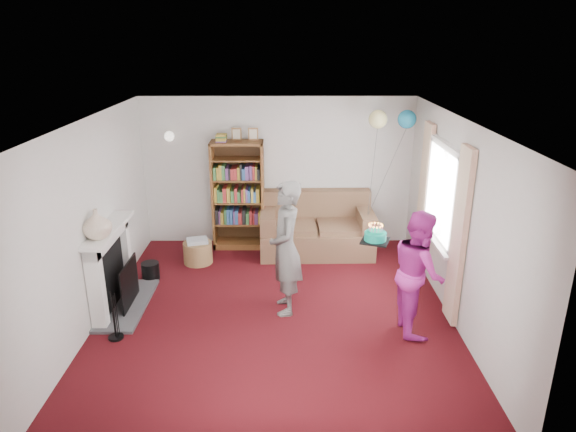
{
  "coord_description": "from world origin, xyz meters",
  "views": [
    {
      "loc": [
        0.14,
        -5.88,
        3.44
      ],
      "look_at": [
        0.17,
        0.6,
        1.13
      ],
      "focal_mm": 32.0,
      "sensor_mm": 36.0,
      "label": 1
    }
  ],
  "objects_px": {
    "sofa": "(316,230)",
    "birthday_cake": "(375,236)",
    "person_striped": "(286,248)",
    "bookcase": "(238,196)",
    "person_magenta": "(418,272)"
  },
  "relations": [
    {
      "from": "sofa",
      "to": "person_striped",
      "type": "distance_m",
      "value": 2.11
    },
    {
      "from": "birthday_cake",
      "to": "sofa",
      "type": "bearing_deg",
      "value": 105.78
    },
    {
      "from": "bookcase",
      "to": "person_magenta",
      "type": "xyz_separation_m",
      "value": [
        2.37,
        -2.66,
        -0.13
      ]
    },
    {
      "from": "sofa",
      "to": "birthday_cake",
      "type": "relative_size",
      "value": 5.67
    },
    {
      "from": "sofa",
      "to": "person_striped",
      "type": "height_order",
      "value": "person_striped"
    },
    {
      "from": "person_striped",
      "to": "sofa",
      "type": "bearing_deg",
      "value": 160.44
    },
    {
      "from": "bookcase",
      "to": "birthday_cake",
      "type": "relative_size",
      "value": 6.26
    },
    {
      "from": "person_magenta",
      "to": "birthday_cake",
      "type": "distance_m",
      "value": 0.67
    },
    {
      "from": "sofa",
      "to": "person_magenta",
      "type": "xyz_separation_m",
      "value": [
        1.08,
        -2.43,
        0.41
      ]
    },
    {
      "from": "bookcase",
      "to": "birthday_cake",
      "type": "height_order",
      "value": "bookcase"
    },
    {
      "from": "sofa",
      "to": "person_magenta",
      "type": "relative_size",
      "value": 1.2
    },
    {
      "from": "person_striped",
      "to": "person_magenta",
      "type": "height_order",
      "value": "person_striped"
    },
    {
      "from": "sofa",
      "to": "birthday_cake",
      "type": "height_order",
      "value": "birthday_cake"
    },
    {
      "from": "sofa",
      "to": "person_striped",
      "type": "xyz_separation_m",
      "value": [
        -0.51,
        -1.98,
        0.52
      ]
    },
    {
      "from": "sofa",
      "to": "person_magenta",
      "type": "distance_m",
      "value": 2.69
    }
  ]
}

